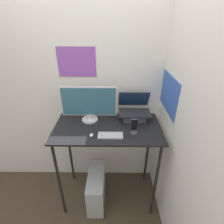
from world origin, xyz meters
TOP-DOWN VIEW (x-y plane):
  - ground_plane at (0.00, 0.00)m, footprint 12.00×12.00m
  - wall_back at (-0.00, 0.69)m, footprint 6.00×0.06m
  - wall_side_right at (0.65, 0.00)m, footprint 0.06×6.00m
  - desk at (0.00, 0.30)m, footprint 1.13×0.61m
  - laptop at (0.30, 0.48)m, footprint 0.35×0.30m
  - monitor at (-0.20, 0.44)m, footprint 0.60×0.18m
  - keyboard at (0.03, 0.14)m, footprint 0.24×0.10m
  - mouse at (-0.15, 0.14)m, footprint 0.03×0.05m
  - cell_phone at (0.27, 0.20)m, footprint 0.07×0.07m
  - computer_tower at (-0.15, 0.21)m, footprint 0.19×0.51m

SIDE VIEW (x-z plane):
  - ground_plane at x=0.00m, z-range 0.00..0.00m
  - computer_tower at x=-0.15m, z-range 0.00..0.45m
  - desk at x=0.00m, z-range 0.40..1.48m
  - keyboard at x=0.03m, z-range 1.08..1.09m
  - mouse at x=-0.15m, z-range 1.08..1.10m
  - cell_phone at x=0.27m, z-range 1.05..1.21m
  - laptop at x=0.30m, z-range 1.01..1.30m
  - monitor at x=-0.20m, z-range 1.08..1.47m
  - wall_side_right at x=0.65m, z-range 0.00..2.60m
  - wall_back at x=0.00m, z-range 0.00..2.60m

